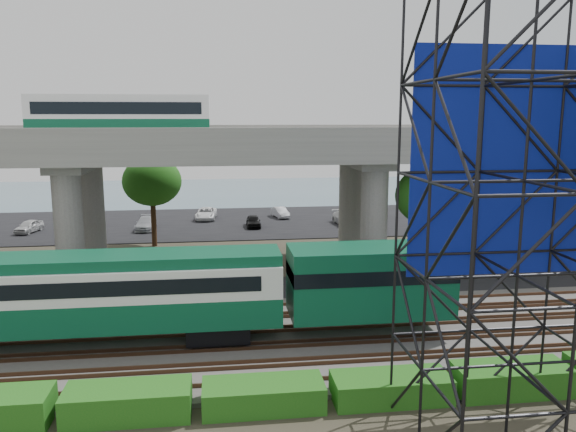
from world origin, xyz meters
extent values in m
plane|color=#474233|center=(0.00, 0.00, 0.00)|extent=(140.00, 140.00, 0.00)
cube|color=slate|center=(0.00, 2.00, 0.10)|extent=(90.00, 12.00, 0.20)
cube|color=black|center=(0.00, 10.50, 0.04)|extent=(90.00, 5.00, 0.08)
cube|color=black|center=(0.00, 34.00, 0.04)|extent=(90.00, 18.00, 0.08)
cube|color=#486976|center=(0.00, 56.00, 0.01)|extent=(140.00, 40.00, 0.03)
cube|color=#472D1E|center=(0.00, -2.72, 0.28)|extent=(90.00, 0.08, 0.16)
cube|color=#472D1E|center=(0.00, -1.28, 0.28)|extent=(90.00, 0.08, 0.16)
cube|color=#472D1E|center=(0.00, -0.72, 0.28)|extent=(90.00, 0.08, 0.16)
cube|color=#472D1E|center=(0.00, 0.72, 0.28)|extent=(90.00, 0.08, 0.16)
cube|color=#472D1E|center=(0.00, 1.28, 0.28)|extent=(90.00, 0.08, 0.16)
cube|color=#472D1E|center=(0.00, 2.72, 0.28)|extent=(90.00, 0.08, 0.16)
cube|color=#472D1E|center=(0.00, 3.28, 0.28)|extent=(90.00, 0.08, 0.16)
cube|color=#472D1E|center=(0.00, 4.72, 0.28)|extent=(90.00, 0.08, 0.16)
cube|color=#472D1E|center=(0.00, 5.28, 0.28)|extent=(90.00, 0.08, 0.16)
cube|color=#472D1E|center=(0.00, 6.72, 0.28)|extent=(90.00, 0.08, 0.16)
cube|color=black|center=(-0.67, 2.00, 0.81)|extent=(3.00, 2.20, 0.90)
cube|color=#0B4E32|center=(-7.17, 2.00, 1.96)|extent=(19.00, 3.00, 1.40)
cube|color=white|center=(-7.17, 2.00, 3.41)|extent=(19.00, 3.00, 1.50)
cube|color=#0B4E32|center=(-7.17, 2.00, 4.41)|extent=(19.00, 2.60, 0.50)
cube|color=black|center=(-6.17, 2.00, 3.46)|extent=(15.00, 3.06, 0.70)
cube|color=#0B4E32|center=(6.83, 2.00, 2.96)|extent=(8.00, 3.00, 3.40)
cube|color=#9E9B93|center=(0.00, 16.00, 8.60)|extent=(80.00, 12.00, 1.20)
cube|color=#9E9B93|center=(0.00, 10.25, 9.75)|extent=(80.00, 0.50, 1.10)
cube|color=#9E9B93|center=(0.00, 21.75, 9.75)|extent=(80.00, 0.50, 1.10)
cylinder|color=#9E9B93|center=(-10.00, 12.50, 4.00)|extent=(1.80, 1.80, 8.00)
cylinder|color=#9E9B93|center=(-10.00, 19.50, 4.00)|extent=(1.80, 1.80, 8.00)
cube|color=#9E9B93|center=(-10.00, 16.00, 7.70)|extent=(2.40, 9.00, 0.60)
cylinder|color=#9E9B93|center=(10.00, 12.50, 4.00)|extent=(1.80, 1.80, 8.00)
cylinder|color=#9E9B93|center=(10.00, 19.50, 4.00)|extent=(1.80, 1.80, 8.00)
cube|color=#9E9B93|center=(10.00, 16.00, 7.70)|extent=(2.40, 9.00, 0.60)
cylinder|color=#9E9B93|center=(28.00, 19.50, 4.00)|extent=(1.80, 1.80, 8.00)
cube|color=black|center=(-6.99, 16.00, 9.55)|extent=(12.00, 2.50, 0.70)
cube|color=#0B4E32|center=(-6.99, 16.00, 10.35)|extent=(12.00, 2.50, 0.90)
cube|color=white|center=(-6.99, 16.00, 11.45)|extent=(12.00, 2.50, 1.30)
cube|color=black|center=(-6.99, 16.00, 11.50)|extent=(11.00, 2.56, 0.80)
cube|color=white|center=(-6.99, 16.00, 12.25)|extent=(12.00, 2.40, 0.30)
cube|color=#0D1C93|center=(10.27, -4.95, 9.30)|extent=(8.10, 0.08, 8.25)
cube|color=#195F15|center=(-4.00, -4.30, 0.58)|extent=(4.60, 1.80, 1.15)
cube|color=#195F15|center=(1.00, -4.30, 0.52)|extent=(4.60, 1.80, 1.03)
cube|color=#195F15|center=(6.00, -4.30, 0.51)|extent=(4.60, 1.80, 1.01)
cube|color=#195F15|center=(11.00, -4.30, 0.56)|extent=(4.60, 1.80, 1.12)
cylinder|color=#382314|center=(14.00, 12.50, 2.40)|extent=(0.44, 0.44, 4.80)
ellipsoid|color=#195F15|center=(14.00, 12.50, 5.60)|extent=(4.94, 4.94, 4.18)
cylinder|color=#382314|center=(-6.00, 24.00, 2.40)|extent=(0.44, 0.44, 4.80)
ellipsoid|color=#195F15|center=(-6.00, 24.00, 5.60)|extent=(4.94, 4.94, 4.18)
imported|color=black|center=(-12.96, 10.34, 0.71)|extent=(4.78, 2.69, 1.26)
imported|color=silver|center=(-18.43, 31.00, 0.67)|extent=(2.18, 3.69, 1.18)
imported|color=#B1B4B9|center=(-14.84, 36.00, 0.68)|extent=(2.13, 3.84, 1.20)
imported|color=#A4A6AB|center=(-7.55, 31.00, 0.70)|extent=(1.81, 4.28, 1.23)
imported|color=white|center=(-1.81, 36.00, 0.69)|extent=(2.40, 4.55, 1.22)
imported|color=black|center=(2.95, 31.00, 0.66)|extent=(1.40, 3.42, 1.16)
imported|color=#A8A9B0|center=(6.23, 36.00, 0.63)|extent=(1.89, 3.54, 1.11)
imported|color=silver|center=(12.35, 31.00, 0.74)|extent=(2.25, 4.68, 1.32)
imported|color=#B9BEC2|center=(16.56, 36.00, 0.65)|extent=(2.29, 4.26, 1.14)
camera|label=1|loc=(-0.57, -24.02, 10.94)|focal=35.00mm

